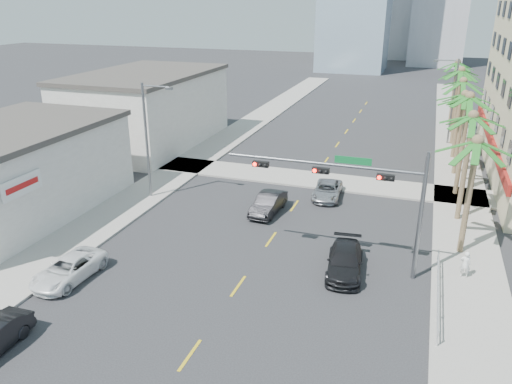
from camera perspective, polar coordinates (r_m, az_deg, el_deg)
ground at (r=24.79m, az=-5.46°, el=-15.29°), size 260.00×260.00×0.00m
sidewalk_right at (r=40.86m, az=22.41°, el=-1.44°), size 4.00×120.00×0.15m
sidewalk_left at (r=45.63m, az=-8.99°, el=2.27°), size 4.00×120.00×0.15m
sidewalk_cross at (r=43.45m, az=6.45°, el=1.42°), size 80.00×4.00×0.15m
building_left_near at (r=39.68m, az=-26.41°, el=1.79°), size 10.00×16.00×6.00m
building_left_far at (r=55.03m, az=-12.34°, el=9.11°), size 11.00×18.00×7.20m
traffic_signal_mast at (r=27.83m, az=11.99°, el=0.46°), size 11.12×0.54×7.20m
palm_tree_0 at (r=31.10m, az=24.00°, el=5.19°), size 4.80×4.80×7.80m
palm_tree_1 at (r=36.07m, az=23.57°, el=7.84°), size 4.80×4.80×8.16m
palm_tree_2 at (r=41.10m, az=23.24°, el=9.84°), size 4.80×4.80×8.52m
palm_tree_3 at (r=46.33m, az=22.79°, el=10.14°), size 4.80×4.80×7.80m
palm_tree_4 at (r=51.40m, az=22.60°, el=11.52°), size 4.80×4.80×8.16m
palm_tree_5 at (r=56.50m, az=22.44°, el=12.65°), size 4.80×4.80×8.52m
palm_tree_6 at (r=61.74m, az=22.18°, el=12.64°), size 4.80×4.80×7.80m
palm_tree_7 at (r=66.86m, az=22.07°, el=13.51°), size 4.80×4.80×8.16m
streetlight_left at (r=38.74m, az=-12.18°, el=6.33°), size 2.55×0.25×9.00m
streetlight_right at (r=56.87m, az=21.45°, el=10.03°), size 2.55×0.25×9.00m
guardrail at (r=27.86m, az=20.10°, el=-10.48°), size 0.08×8.08×1.00m
car_parked_far at (r=29.96m, az=-20.62°, el=-8.25°), size 2.40×4.81×1.31m
car_lane_left at (r=36.46m, az=1.41°, el=-1.32°), size 1.79×4.49×1.45m
car_lane_center at (r=39.63m, az=8.15°, el=0.19°), size 2.31×4.55×1.23m
car_lane_right at (r=29.19m, az=10.12°, el=-7.81°), size 2.48×5.03×1.41m
pedestrian at (r=30.31m, az=22.81°, el=-7.62°), size 0.59×0.40×1.57m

